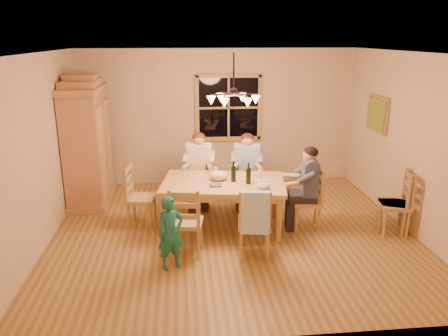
{
  "coord_description": "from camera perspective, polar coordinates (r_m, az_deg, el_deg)",
  "views": [
    {
      "loc": [
        -0.75,
        -6.16,
        2.92
      ],
      "look_at": [
        -0.13,
        0.1,
        1.01
      ],
      "focal_mm": 35.0,
      "sensor_mm": 36.0,
      "label": 1
    }
  ],
  "objects": [
    {
      "name": "chair_end_left",
      "position": [
        7.1,
        -10.68,
        -5.08
      ],
      "size": [
        0.48,
        0.5,
        0.99
      ],
      "rotation": [
        0.0,
        0.0,
        -1.72
      ],
      "color": "#A8804A",
      "rests_on": "floor"
    },
    {
      "name": "wine_bottle_a",
      "position": [
        6.71,
        1.25,
        -0.44
      ],
      "size": [
        0.08,
        0.08,
        0.33
      ],
      "primitive_type": "cylinder",
      "color": "black",
      "rests_on": "dining_table"
    },
    {
      "name": "chandelier",
      "position": [
        6.26,
        1.26,
        9.11
      ],
      "size": [
        0.77,
        0.68,
        0.71
      ],
      "color": "black",
      "rests_on": "ceiling"
    },
    {
      "name": "cap",
      "position": [
        6.42,
        5.13,
        -2.35
      ],
      "size": [
        0.2,
        0.2,
        0.11
      ],
      "primitive_type": "ellipsoid",
      "color": "#C7B384",
      "rests_on": "dining_table"
    },
    {
      "name": "napkin",
      "position": [
        6.55,
        -1.11,
        -2.26
      ],
      "size": [
        0.2,
        0.17,
        0.03
      ],
      "primitive_type": "cube",
      "rotation": [
        0.0,
        0.0,
        -0.15
      ],
      "color": "#486085",
      "rests_on": "dining_table"
    },
    {
      "name": "adult_plaid_man",
      "position": [
        7.58,
        3.02,
        0.9
      ],
      "size": [
        0.44,
        0.47,
        0.87
      ],
      "rotation": [
        0.0,
        0.0,
        2.99
      ],
      "color": "teal",
      "rests_on": "floor"
    },
    {
      "name": "plate_slate",
      "position": [
        6.79,
        5.39,
        -1.71
      ],
      "size": [
        0.26,
        0.26,
        0.02
      ],
      "primitive_type": "cylinder",
      "color": "white",
      "rests_on": "dining_table"
    },
    {
      "name": "wall_left",
      "position": [
        6.66,
        -22.99,
        1.86
      ],
      "size": [
        0.02,
        5.0,
        2.7
      ],
      "primitive_type": "cube",
      "color": "beige",
      "rests_on": "floor"
    },
    {
      "name": "wine_glass_a",
      "position": [
        7.03,
        -1.08,
        -0.44
      ],
      "size": [
        0.06,
        0.06,
        0.14
      ],
      "primitive_type": "cylinder",
      "color": "silver",
      "rests_on": "dining_table"
    },
    {
      "name": "plate_woman",
      "position": [
        7.11,
        -3.67,
        -0.79
      ],
      "size": [
        0.26,
        0.26,
        0.02
      ],
      "primitive_type": "cylinder",
      "color": "white",
      "rests_on": "dining_table"
    },
    {
      "name": "child",
      "position": [
        5.71,
        -7.0,
        -8.43
      ],
      "size": [
        0.42,
        0.36,
        0.99
      ],
      "primitive_type": "imported",
      "rotation": [
        0.0,
        0.0,
        0.43
      ],
      "color": "#1B7B6C",
      "rests_on": "floor"
    },
    {
      "name": "chair_far_right",
      "position": [
        7.74,
        2.96,
        -2.93
      ],
      "size": [
        0.5,
        0.48,
        0.99
      ],
      "rotation": [
        0.0,
        0.0,
        2.99
      ],
      "color": "#A8804A",
      "rests_on": "floor"
    },
    {
      "name": "chair_end_right",
      "position": [
        6.98,
        10.72,
        -5.48
      ],
      "size": [
        0.48,
        0.5,
        0.99
      ],
      "rotation": [
        0.0,
        0.0,
        1.42
      ],
      "color": "#A8804A",
      "rests_on": "floor"
    },
    {
      "name": "dining_table",
      "position": [
        6.79,
        -0.08,
        -2.57
      ],
      "size": [
        2.03,
        1.41,
        0.76
      ],
      "rotation": [
        0.0,
        0.0,
        -0.15
      ],
      "color": "tan",
      "rests_on": "floor"
    },
    {
      "name": "wine_glass_b",
      "position": [
        6.87,
        4.73,
        -0.93
      ],
      "size": [
        0.06,
        0.06,
        0.14
      ],
      "primitive_type": "cylinder",
      "color": "silver",
      "rests_on": "dining_table"
    },
    {
      "name": "cloth_bundle",
      "position": [
        6.8,
        -0.7,
        -1.0
      ],
      "size": [
        0.28,
        0.22,
        0.15
      ],
      "primitive_type": "ellipsoid",
      "color": "beige",
      "rests_on": "dining_table"
    },
    {
      "name": "chair_spare_front",
      "position": [
        7.26,
        21.04,
        -5.48
      ],
      "size": [
        0.56,
        0.57,
        0.99
      ],
      "rotation": [
        0.0,
        0.0,
        1.15
      ],
      "color": "#A8804A",
      "rests_on": "floor"
    },
    {
      "name": "towel",
      "position": [
        5.77,
        4.06,
        -5.83
      ],
      "size": [
        0.39,
        0.16,
        0.58
      ],
      "primitive_type": "cube",
      "rotation": [
        0.0,
        0.0,
        -0.15
      ],
      "color": "#B1DDF0",
      "rests_on": "chair_near_right"
    },
    {
      "name": "window",
      "position": [
        8.78,
        0.59,
        7.88
      ],
      "size": [
        1.3,
        0.06,
        1.3
      ],
      "color": "black",
      "rests_on": "wall_back"
    },
    {
      "name": "adult_slate_man",
      "position": [
        6.8,
        10.97,
        -1.28
      ],
      "size": [
        0.47,
        0.44,
        0.87
      ],
      "rotation": [
        0.0,
        0.0,
        1.42
      ],
      "color": "#44516D",
      "rests_on": "floor"
    },
    {
      "name": "wall_right",
      "position": [
        7.26,
        23.35,
        2.96
      ],
      "size": [
        0.02,
        5.0,
        2.7
      ],
      "primitive_type": "cube",
      "color": "beige",
      "rests_on": "floor"
    },
    {
      "name": "wine_bottle_b",
      "position": [
        6.63,
        3.22,
        -0.7
      ],
      "size": [
        0.08,
        0.08,
        0.33
      ],
      "primitive_type": "cylinder",
      "color": "black",
      "rests_on": "dining_table"
    },
    {
      "name": "floor",
      "position": [
        6.86,
        1.15,
        -8.35
      ],
      "size": [
        5.5,
        5.5,
        0.0
      ],
      "primitive_type": "plane",
      "color": "olive",
      "rests_on": "ground"
    },
    {
      "name": "armoire",
      "position": [
        8.15,
        -17.38,
        2.86
      ],
      "size": [
        0.66,
        1.4,
        2.3
      ],
      "color": "#A86F48",
      "rests_on": "floor"
    },
    {
      "name": "wall_back",
      "position": [
        8.83,
        -0.73,
        6.61
      ],
      "size": [
        5.5,
        0.02,
        2.7
      ],
      "primitive_type": "cube",
      "color": "beige",
      "rests_on": "floor"
    },
    {
      "name": "chair_spare_back",
      "position": [
        7.22,
        21.21,
        -5.63
      ],
      "size": [
        0.48,
        0.5,
        0.99
      ],
      "rotation": [
        0.0,
        0.0,
        1.41
      ],
      "color": "#A8804A",
      "rests_on": "floor"
    },
    {
      "name": "ceiling",
      "position": [
        6.21,
        1.3,
        14.81
      ],
      "size": [
        5.5,
        5.0,
        0.02
      ],
      "primitive_type": "cube",
      "color": "white",
      "rests_on": "wall_back"
    },
    {
      "name": "plate_plaid",
      "position": [
        7.01,
        2.3,
        -1.04
      ],
      "size": [
        0.26,
        0.26,
        0.02
      ],
      "primitive_type": "cylinder",
      "color": "white",
      "rests_on": "dining_table"
    },
    {
      "name": "chair_near_left",
      "position": [
        6.15,
        -4.92,
        -8.39
      ],
      "size": [
        0.5,
        0.48,
        0.99
      ],
      "rotation": [
        0.0,
        0.0,
        -0.15
      ],
      "color": "#A8804A",
      "rests_on": "floor"
    },
    {
      "name": "painting",
      "position": [
        8.24,
        19.39,
        6.69
      ],
      "size": [
        0.06,
        0.78,
        0.64
      ],
      "color": "#A86F48",
      "rests_on": "wall_right"
    },
    {
      "name": "chair_near_right",
      "position": [
        6.1,
        3.95,
        -8.59
      ],
      "size": [
        0.5,
        0.48,
        0.99
      ],
      "rotation": [
        0.0,
        0.0,
        -0.15
      ],
      "color": "#A8804A",
      "rests_on": "floor"
    },
    {
      "name": "chair_far_left",
      "position": [
        7.78,
        -3.2,
        -2.83
      ],
      "size": [
        0.5,
        0.48,
        0.99
      ],
      "rotation": [
        0.0,
        0.0,
        2.99
      ],
      "color": "#A8804A",
      "rests_on": "floor"
    },
    {
      "name": "adult_woman",
      "position": [
        7.62,
        -3.27,
        0.98
      ],
      "size": [
        0.44,
        0.47,
        0.87
      ],
      "rotation": [
        0.0,
        0.0,
        2.99
      ],
      "color": "beige",
      "rests_on": "floor"
    }
  ]
}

